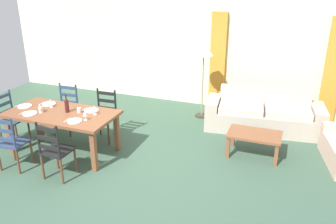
# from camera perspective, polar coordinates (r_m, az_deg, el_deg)

# --- Properties ---
(ground_plane) EXTENTS (9.60, 9.60, 0.02)m
(ground_plane) POSITION_cam_1_polar(r_m,az_deg,el_deg) (5.95, -6.86, -8.58)
(ground_plane) COLOR #3B5845
(wall_far) EXTENTS (9.60, 0.16, 2.70)m
(wall_far) POSITION_cam_1_polar(r_m,az_deg,el_deg) (8.35, 3.26, 10.52)
(wall_far) COLOR beige
(wall_far) RESTS_ON ground_plane
(curtain_panel_left) EXTENTS (0.35, 0.08, 2.20)m
(curtain_panel_left) POSITION_cam_1_polar(r_m,az_deg,el_deg) (8.08, 8.10, 8.14)
(curtain_panel_left) COLOR orange
(curtain_panel_left) RESTS_ON ground_plane
(curtain_panel_right) EXTENTS (0.35, 0.08, 2.20)m
(curtain_panel_right) POSITION_cam_1_polar(r_m,az_deg,el_deg) (7.93, 25.31, 5.98)
(curtain_panel_right) COLOR orange
(curtain_panel_right) RESTS_ON ground_plane
(dining_table) EXTENTS (1.90, 0.96, 0.75)m
(dining_table) POSITION_cam_1_polar(r_m,az_deg,el_deg) (6.30, -16.96, -0.79)
(dining_table) COLOR brown
(dining_table) RESTS_ON ground_plane
(dining_chair_near_left) EXTENTS (0.45, 0.43, 0.96)m
(dining_chair_near_left) POSITION_cam_1_polar(r_m,az_deg,el_deg) (6.10, -24.27, -4.52)
(dining_chair_near_left) COLOR navy
(dining_chair_near_left) RESTS_ON ground_plane
(dining_chair_near_right) EXTENTS (0.43, 0.41, 0.96)m
(dining_chair_near_right) POSITION_cam_1_polar(r_m,az_deg,el_deg) (5.60, -17.96, -5.99)
(dining_chair_near_right) COLOR black
(dining_chair_near_right) RESTS_ON ground_plane
(dining_chair_far_left) EXTENTS (0.44, 0.42, 0.96)m
(dining_chair_far_left) POSITION_cam_1_polar(r_m,az_deg,el_deg) (7.18, -16.22, 0.49)
(dining_chair_far_left) COLOR navy
(dining_chair_far_left) RESTS_ON ground_plane
(dining_chair_far_right) EXTENTS (0.43, 0.42, 0.96)m
(dining_chair_far_right) POSITION_cam_1_polar(r_m,az_deg,el_deg) (6.69, -10.30, -0.56)
(dining_chair_far_right) COLOR black
(dining_chair_far_right) RESTS_ON ground_plane
(dining_chair_head_west) EXTENTS (0.41, 0.43, 0.96)m
(dining_chair_head_west) POSITION_cam_1_polar(r_m,az_deg,el_deg) (7.10, -24.33, -0.88)
(dining_chair_head_west) COLOR #30465C
(dining_chair_head_west) RESTS_ON ground_plane
(dinner_plate_near_left) EXTENTS (0.24, 0.24, 0.02)m
(dinner_plate_near_left) POSITION_cam_1_polar(r_m,az_deg,el_deg) (6.37, -21.62, -0.24)
(dinner_plate_near_left) COLOR white
(dinner_plate_near_left) RESTS_ON dining_table
(fork_near_left) EXTENTS (0.02, 0.17, 0.01)m
(fork_near_left) POSITION_cam_1_polar(r_m,az_deg,el_deg) (6.47, -22.61, -0.11)
(fork_near_left) COLOR silver
(fork_near_left) RESTS_ON dining_table
(dinner_plate_near_right) EXTENTS (0.24, 0.24, 0.02)m
(dinner_plate_near_right) POSITION_cam_1_polar(r_m,az_deg,el_deg) (5.83, -14.99, -1.43)
(dinner_plate_near_right) COLOR white
(dinner_plate_near_right) RESTS_ON dining_table
(fork_near_right) EXTENTS (0.02, 0.17, 0.01)m
(fork_near_right) POSITION_cam_1_polar(r_m,az_deg,el_deg) (5.92, -16.17, -1.27)
(fork_near_right) COLOR silver
(fork_near_right) RESTS_ON dining_table
(dinner_plate_far_left) EXTENTS (0.24, 0.24, 0.02)m
(dinner_plate_far_left) POSITION_cam_1_polar(r_m,az_deg,el_deg) (6.72, -18.85, 1.26)
(dinner_plate_far_left) COLOR white
(dinner_plate_far_left) RESTS_ON dining_table
(fork_far_left) EXTENTS (0.03, 0.17, 0.01)m
(fork_far_left) POSITION_cam_1_polar(r_m,az_deg,el_deg) (6.82, -19.83, 1.37)
(fork_far_left) COLOR silver
(fork_far_left) RESTS_ON dining_table
(dinner_plate_far_right) EXTENTS (0.24, 0.24, 0.02)m
(dinner_plate_far_right) POSITION_cam_1_polar(r_m,az_deg,el_deg) (6.21, -12.37, 0.27)
(dinner_plate_far_right) COLOR white
(dinner_plate_far_right) RESTS_ON dining_table
(fork_far_right) EXTENTS (0.02, 0.17, 0.01)m
(fork_far_right) POSITION_cam_1_polar(r_m,az_deg,el_deg) (6.29, -13.52, 0.40)
(fork_far_right) COLOR silver
(fork_far_right) RESTS_ON dining_table
(dinner_plate_head_west) EXTENTS (0.24, 0.24, 0.02)m
(dinner_plate_head_west) POSITION_cam_1_polar(r_m,az_deg,el_deg) (6.76, -22.34, 0.89)
(dinner_plate_head_west) COLOR white
(dinner_plate_head_west) RESTS_ON dining_table
(fork_head_west) EXTENTS (0.03, 0.17, 0.01)m
(fork_head_west) POSITION_cam_1_polar(r_m,az_deg,el_deg) (6.86, -23.26, 0.99)
(fork_head_west) COLOR silver
(fork_head_west) RESTS_ON dining_table
(wine_bottle) EXTENTS (0.07, 0.07, 0.32)m
(wine_bottle) POSITION_cam_1_polar(r_m,az_deg,el_deg) (6.21, -16.19, 1.00)
(wine_bottle) COLOR #471919
(wine_bottle) RESTS_ON dining_table
(wine_glass_near_left) EXTENTS (0.06, 0.06, 0.16)m
(wine_glass_near_left) POSITION_cam_1_polar(r_m,az_deg,el_deg) (6.33, -20.18, 0.82)
(wine_glass_near_left) COLOR white
(wine_glass_near_left) RESTS_ON dining_table
(wine_glass_near_right) EXTENTS (0.06, 0.06, 0.16)m
(wine_glass_near_right) POSITION_cam_1_polar(r_m,az_deg,el_deg) (5.80, -13.42, -0.29)
(wine_glass_near_right) COLOR white
(wine_glass_near_right) RESTS_ON dining_table
(wine_glass_far_left) EXTENTS (0.06, 0.06, 0.16)m
(wine_glass_far_left) POSITION_cam_1_polar(r_m,az_deg,el_deg) (6.52, -18.62, 1.62)
(wine_glass_far_left) COLOR white
(wine_glass_far_left) RESTS_ON dining_table
(wine_glass_far_right) EXTENTS (0.06, 0.06, 0.16)m
(wine_glass_far_right) POSITION_cam_1_polar(r_m,az_deg,el_deg) (6.00, -11.91, 0.58)
(wine_glass_far_right) COLOR white
(wine_glass_far_right) RESTS_ON dining_table
(coffee_cup_primary) EXTENTS (0.07, 0.07, 0.09)m
(coffee_cup_primary) POSITION_cam_1_polar(r_m,az_deg,el_deg) (6.16, -14.30, 0.27)
(coffee_cup_primary) COLOR beige
(coffee_cup_primary) RESTS_ON dining_table
(coffee_cup_secondary) EXTENTS (0.07, 0.07, 0.09)m
(coffee_cup_secondary) POSITION_cam_1_polar(r_m,az_deg,el_deg) (6.40, -20.04, 0.41)
(coffee_cup_secondary) COLOR beige
(coffee_cup_secondary) RESTS_ON dining_table
(couch) EXTENTS (2.36, 1.08, 0.80)m
(couch) POSITION_cam_1_polar(r_m,az_deg,el_deg) (7.34, 15.29, -0.51)
(couch) COLOR #BAAB9A
(couch) RESTS_ON ground_plane
(coffee_table) EXTENTS (0.90, 0.56, 0.42)m
(coffee_table) POSITION_cam_1_polar(r_m,az_deg,el_deg) (6.20, 13.91, -3.96)
(coffee_table) COLOR brown
(coffee_table) RESTS_ON ground_plane
(standing_lamp) EXTENTS (0.40, 0.40, 1.64)m
(standing_lamp) POSITION_cam_1_polar(r_m,az_deg,el_deg) (7.40, 5.87, 9.44)
(standing_lamp) COLOR #332D28
(standing_lamp) RESTS_ON ground_plane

